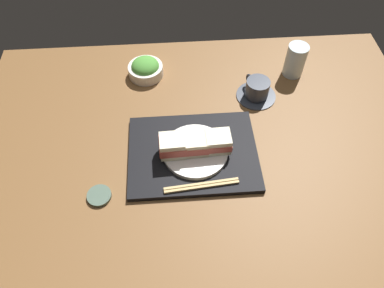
{
  "coord_description": "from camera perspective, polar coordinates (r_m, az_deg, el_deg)",
  "views": [
    {
      "loc": [
        -7.91,
        -64.06,
        88.28
      ],
      "look_at": [
        -3.46,
        -2.21,
        5.0
      ],
      "focal_mm": 34.24,
      "sensor_mm": 36.0,
      "label": 1
    }
  ],
  "objects": [
    {
      "name": "sandwich_near",
      "position": [
        1.02,
        -3.07,
        -0.29
      ],
      "size": [
        7.68,
        6.55,
        6.13
      ],
      "color": "#EFE5C1",
      "rests_on": "sandwich_plate"
    },
    {
      "name": "sandwich_middle",
      "position": [
        1.03,
        0.52,
        -0.04
      ],
      "size": [
        7.4,
        6.49,
        5.25
      ],
      "color": "beige",
      "rests_on": "sandwich_plate"
    },
    {
      "name": "salad_bowl",
      "position": [
        1.3,
        -7.25,
        11.58
      ],
      "size": [
        11.94,
        11.94,
        6.46
      ],
      "color": "silver",
      "rests_on": "ground_plane"
    },
    {
      "name": "small_sauce_dish",
      "position": [
        1.03,
        -14.25,
        -7.81
      ],
      "size": [
        6.59,
        6.59,
        1.06
      ],
      "primitive_type": "cylinder",
      "color": "#4C6051",
      "rests_on": "ground_plane"
    },
    {
      "name": "sandwich_plate",
      "position": [
        1.06,
        0.51,
        -1.1
      ],
      "size": [
        19.04,
        19.04,
        1.26
      ],
      "primitive_type": "cylinder",
      "color": "silver",
      "rests_on": "serving_tray"
    },
    {
      "name": "drinking_glass",
      "position": [
        1.32,
        15.79,
        12.43
      ],
      "size": [
        6.86,
        6.86,
        11.59
      ],
      "primitive_type": "cylinder",
      "color": "silver",
      "rests_on": "ground_plane"
    },
    {
      "name": "coffee_cup",
      "position": [
        1.23,
        10.07,
        8.34
      ],
      "size": [
        13.09,
        13.09,
        6.54
      ],
      "color": "#333842",
      "rests_on": "ground_plane"
    },
    {
      "name": "sandwich_far",
      "position": [
        1.04,
        4.08,
        0.37
      ],
      "size": [
        7.42,
        6.66,
        5.42
      ],
      "color": "#EFE5C1",
      "rests_on": "sandwich_plate"
    },
    {
      "name": "ground_plane",
      "position": [
        1.11,
        1.71,
        -0.99
      ],
      "size": [
        140.0,
        100.0,
        3.0
      ],
      "primitive_type": "cube",
      "color": "brown"
    },
    {
      "name": "chopsticks_pair",
      "position": [
        1.0,
        1.49,
        -6.48
      ],
      "size": [
        20.67,
        3.45,
        0.7
      ],
      "color": "tan",
      "rests_on": "serving_tray"
    },
    {
      "name": "serving_tray",
      "position": [
        1.07,
        0.15,
        -1.44
      ],
      "size": [
        37.42,
        28.58,
        1.64
      ],
      "primitive_type": "cube",
      "color": "black",
      "rests_on": "ground_plane"
    }
  ]
}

